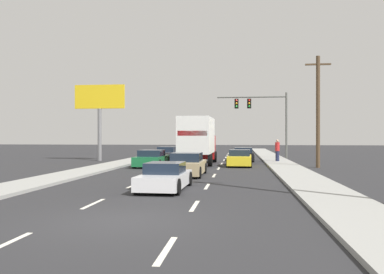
{
  "coord_description": "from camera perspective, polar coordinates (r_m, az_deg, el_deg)",
  "views": [
    {
      "loc": [
        3.13,
        -10.19,
        2.24
      ],
      "look_at": [
        -0.49,
        20.15,
        2.2
      ],
      "focal_mm": 37.03,
      "sensor_mm": 36.0,
      "label": 1
    }
  ],
  "objects": [
    {
      "name": "pedestrian_near_corner",
      "position": [
        34.62,
        12.2,
        -1.87
      ],
      "size": [
        0.38,
        0.38,
        1.85
      ],
      "color": "#1E233F",
      "rests_on": "sidewalk_right"
    },
    {
      "name": "car_tan",
      "position": [
        22.75,
        -0.75,
        -4.07
      ],
      "size": [
        2.0,
        4.11,
        1.31
      ],
      "color": "tan",
      "rests_on": "ground_plane"
    },
    {
      "name": "car_green",
      "position": [
        29.48,
        -5.77,
        -3.18
      ],
      "size": [
        2.07,
        4.53,
        1.25
      ],
      "color": "#196B38",
      "rests_on": "ground_plane"
    },
    {
      "name": "box_truck",
      "position": [
        31.53,
        0.85,
        -0.18
      ],
      "size": [
        2.64,
        7.38,
        3.72
      ],
      "color": "white",
      "rests_on": "ground_plane"
    },
    {
      "name": "car_yellow",
      "position": [
        30.25,
        6.89,
        -3.1
      ],
      "size": [
        1.94,
        4.33,
        1.25
      ],
      "color": "yellow",
      "rests_on": "ground_plane"
    },
    {
      "name": "lane_markings",
      "position": [
        32.91,
        1.34,
        -3.83
      ],
      "size": [
        3.54,
        62.0,
        0.01
      ],
      "color": "silver",
      "rests_on": "ground_plane"
    },
    {
      "name": "roadside_billboard",
      "position": [
        37.67,
        -13.16,
        4.44
      ],
      "size": [
        4.72,
        0.36,
        7.03
      ],
      "color": "slate",
      "rests_on": "ground_plane"
    },
    {
      "name": "sidewalk_right",
      "position": [
        30.44,
        13.03,
        -4.02
      ],
      "size": [
        2.33,
        80.0,
        0.14
      ],
      "primitive_type": "cube",
      "color": "#9E9E99",
      "rests_on": "ground_plane"
    },
    {
      "name": "ground_plane",
      "position": [
        35.4,
        1.73,
        -3.56
      ],
      "size": [
        140.0,
        140.0,
        0.0
      ],
      "primitive_type": "plane",
      "color": "#2B2B2D"
    },
    {
      "name": "traffic_signal_mast",
      "position": [
        40.24,
        9.38,
        3.96
      ],
      "size": [
        6.98,
        0.69,
        6.62
      ],
      "color": "#595B56",
      "rests_on": "ground_plane"
    },
    {
      "name": "car_black",
      "position": [
        36.42,
        7.39,
        -2.54
      ],
      "size": [
        1.88,
        4.5,
        1.24
      ],
      "color": "black",
      "rests_on": "ground_plane"
    },
    {
      "name": "utility_pole_mid",
      "position": [
        29.84,
        17.69,
        3.73
      ],
      "size": [
        1.8,
        0.28,
        8.02
      ],
      "color": "brown",
      "rests_on": "ground_plane"
    },
    {
      "name": "car_gray",
      "position": [
        37.57,
        -3.56,
        -2.46
      ],
      "size": [
        1.93,
        4.1,
        1.28
      ],
      "color": "slate",
      "rests_on": "ground_plane"
    },
    {
      "name": "car_white",
      "position": [
        16.8,
        -3.9,
        -5.81
      ],
      "size": [
        1.9,
        4.12,
        1.15
      ],
      "color": "white",
      "rests_on": "ground_plane"
    },
    {
      "name": "sidewalk_left",
      "position": [
        31.74,
        -10.74,
        -3.85
      ],
      "size": [
        2.33,
        80.0,
        0.14
      ],
      "primitive_type": "cube",
      "color": "#9E9E99",
      "rests_on": "ground_plane"
    }
  ]
}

